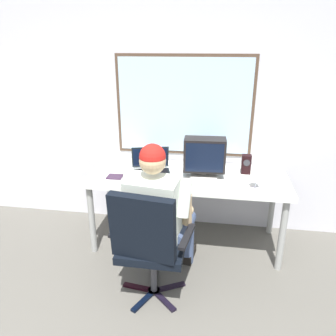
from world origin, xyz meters
TOP-DOWN VIEW (x-y plane):
  - wall_rear at (0.01, 2.73)m, footprint 4.75×0.08m
  - desk at (0.25, 2.30)m, footprint 1.84×0.75m
  - office_chair at (0.07, 1.44)m, footprint 0.61×0.56m
  - person_seated at (0.10, 1.69)m, footprint 0.56×0.80m
  - crt_monitor at (0.41, 2.29)m, footprint 0.38×0.21m
  - laptop at (-0.10, 2.32)m, footprint 0.42×0.38m
  - wine_glass at (0.86, 2.10)m, footprint 0.08×0.08m
  - desk_speaker at (0.79, 2.43)m, footprint 0.09×0.08m
  - cd_case at (-0.40, 2.14)m, footprint 0.15×0.13m

SIDE VIEW (x-z plane):
  - office_chair at x=0.07m, z-range 0.07..1.03m
  - person_seated at x=0.10m, z-range 0.03..1.26m
  - desk at x=0.25m, z-range 0.29..1.02m
  - cd_case at x=-0.40m, z-range 0.72..0.73m
  - laptop at x=-0.10m, z-range 0.67..0.90m
  - desk_speaker at x=0.79m, z-range 0.72..0.91m
  - wine_glass at x=0.86m, z-range 0.75..0.89m
  - crt_monitor at x=0.41m, z-range 0.75..1.11m
  - wall_rear at x=0.01m, z-range -0.01..2.89m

